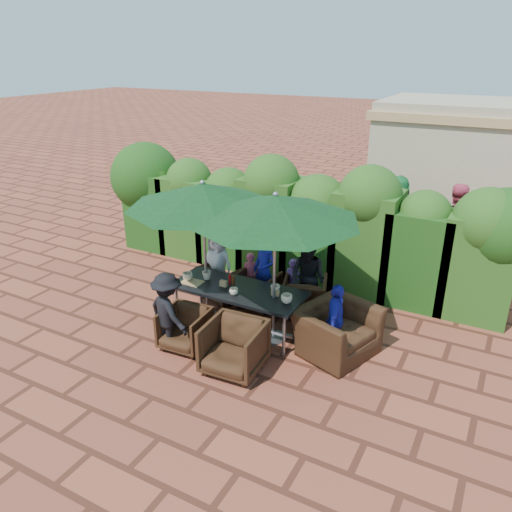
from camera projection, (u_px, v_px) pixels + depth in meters
The scene contains 32 objects.
ground at pixel (236, 324), 8.55m from camera, with size 80.00×80.00×0.00m, color brown.
dining_table at pixel (238, 293), 8.15m from camera, with size 2.20×0.90×0.75m.
umbrella_left at pixel (203, 195), 7.90m from camera, with size 2.48×2.48×2.46m.
umbrella_right at pixel (275, 208), 7.27m from camera, with size 2.59×2.59×2.46m.
chair_far_left at pixel (223, 280), 9.32m from camera, with size 0.71×0.67×0.73m, color black.
chair_far_mid at pixel (257, 288), 9.02m from camera, with size 0.71×0.66×0.73m, color black.
chair_far_right at pixel (305, 294), 8.77m from camera, with size 0.73×0.68×0.75m, color black.
chair_near_left at pixel (185, 327), 7.78m from camera, with size 0.69×0.64×0.71m, color black.
chair_near_right at pixel (234, 345), 7.18m from camera, with size 0.82×0.76×0.84m, color black.
chair_end_right at pixel (337, 323), 7.59m from camera, with size 1.15×0.75×1.00m, color black.
adult_far_left at pixel (218, 265), 9.27m from camera, with size 0.64×0.38×1.29m, color silver.
adult_far_mid at pixel (264, 270), 9.03m from camera, with size 0.47×0.39×1.31m, color #1F22A7.
adult_far_right at pixel (308, 278), 8.58m from camera, with size 0.67×0.41×1.40m, color black.
adult_near_left at pixel (168, 312), 7.62m from camera, with size 0.82×0.38×1.29m, color black.
adult_end_right at pixel (335, 321), 7.49m from camera, with size 0.69×0.34×1.17m, color #1F22A7.
child_left at pixel (251, 276), 9.24m from camera, with size 0.33×0.27×0.91m, color #D84C6A.
child_right at pixel (293, 283), 8.95m from camera, with size 0.33×0.27×0.92m, color #7B4697.
pedestrian_a at pixel (395, 217), 10.90m from camera, with size 1.76×0.63×1.89m, color #268C44.
pedestrian_b at pixel (453, 225), 10.55m from camera, with size 0.86×0.53×1.80m, color #D84C6A.
pedestrian_c at pixel (477, 232), 10.39m from camera, with size 1.06×0.48×1.65m, color #999AA1.
cup_a at pixel (188, 276), 8.39m from camera, with size 0.17×0.17×0.14m, color beige.
cup_b at pixel (207, 275), 8.43m from camera, with size 0.15×0.15×0.14m, color beige.
cup_c at pixel (234, 291), 7.90m from camera, with size 0.14×0.14×0.11m, color beige.
cup_d at pixel (275, 289), 7.93m from camera, with size 0.15×0.15×0.14m, color beige.
cup_e at pixel (287, 299), 7.65m from camera, with size 0.18×0.18×0.14m, color beige.
ketchup_bottle at pixel (230, 279), 8.25m from camera, with size 0.04×0.04×0.17m, color #B20C0A.
sauce_bottle at pixel (234, 280), 8.22m from camera, with size 0.04×0.04×0.17m, color #4C230C.
serving_tray at pixel (192, 282), 8.32m from camera, with size 0.35×0.25×0.02m, color tan.
number_block_left at pixel (223, 283), 8.19m from camera, with size 0.12×0.06×0.10m, color tan.
number_block_right at pixel (275, 293), 7.88m from camera, with size 0.12×0.06×0.10m, color tan.
hedge_wall at pixel (291, 214), 9.96m from camera, with size 9.10×1.60×2.46m.
building at pixel (505, 171), 12.07m from camera, with size 6.20×3.08×3.20m.
Camera 1 is at (3.83, -6.38, 4.39)m, focal length 35.00 mm.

